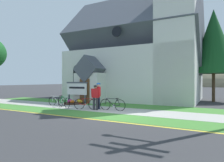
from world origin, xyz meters
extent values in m
plane|color=#333335|center=(0.00, 4.00, 0.00)|extent=(140.00, 140.00, 0.00)
cube|color=#A8A59E|center=(-2.16, 1.48, 0.01)|extent=(32.00, 2.48, 0.01)
cube|color=#427F33|center=(-2.16, -0.70, 0.00)|extent=(32.00, 1.89, 0.01)
cube|color=#427F33|center=(-2.16, 3.99, 0.00)|extent=(24.00, 2.54, 0.01)
cube|color=yellow|center=(-2.16, -1.80, 0.00)|extent=(28.00, 0.16, 0.01)
cube|color=silver|center=(-2.16, 9.53, 2.45)|extent=(12.52, 8.53, 4.90)
cube|color=#4C515B|center=(-2.16, 9.53, 6.73)|extent=(13.02, 8.69, 8.69)
cube|color=silver|center=(2.57, 6.79, 6.27)|extent=(3.06, 3.06, 12.55)
cube|color=silver|center=(-4.42, 4.46, 1.30)|extent=(2.40, 1.60, 2.60)
cube|color=#4C515B|center=(-4.42, 4.46, 2.95)|extent=(2.40, 1.80, 2.40)
cube|color=brown|center=(-4.42, 3.64, 1.05)|extent=(1.00, 0.06, 2.10)
cube|color=black|center=(-6.55, 5.23, 2.10)|extent=(0.76, 0.06, 1.90)
cone|color=black|center=(-6.55, 5.23, 3.05)|extent=(0.80, 0.06, 0.80)
cylinder|color=black|center=(-2.16, 5.23, 6.18)|extent=(0.90, 0.06, 0.90)
cube|color=#474C56|center=(-5.86, 3.35, 0.37)|extent=(0.12, 0.12, 0.73)
cube|color=#474C56|center=(-4.23, 3.45, 0.37)|extent=(0.12, 0.12, 0.73)
cube|color=white|center=(-5.04, 3.40, 1.22)|extent=(1.95, 0.20, 0.97)
cube|color=#474C56|center=(-5.04, 3.40, 1.76)|extent=(2.08, 0.25, 0.12)
cube|color=black|center=(-5.04, 3.35, 1.33)|extent=(1.56, 0.10, 0.16)
cylinder|color=#382319|center=(-5.04, 2.95, 0.05)|extent=(1.82, 1.82, 0.10)
ellipsoid|color=gold|center=(-4.43, 3.05, 0.22)|extent=(0.36, 0.36, 0.24)
ellipsoid|color=gold|center=(-4.98, 3.60, 0.22)|extent=(0.36, 0.36, 0.24)
ellipsoid|color=#CC338C|center=(-5.60, 3.21, 0.22)|extent=(0.36, 0.36, 0.24)
ellipsoid|color=#CC338C|center=(-5.28, 2.65, 0.22)|extent=(0.36, 0.36, 0.24)
ellipsoid|color=orange|center=(-4.93, 2.64, 0.22)|extent=(0.36, 0.36, 0.24)
torus|color=black|center=(-2.70, 0.68, 0.35)|extent=(0.70, 0.28, 0.73)
torus|color=black|center=(-1.76, 1.02, 0.35)|extent=(0.70, 0.28, 0.73)
cylinder|color=#A51E19|center=(-2.08, 0.90, 0.51)|extent=(0.52, 0.22, 0.46)
cylinder|color=#A51E19|center=(-2.19, 0.86, 0.73)|extent=(0.71, 0.29, 0.04)
cylinder|color=#A51E19|center=(-2.43, 0.78, 0.51)|extent=(0.25, 0.12, 0.45)
cylinder|color=#A51E19|center=(-2.51, 0.74, 0.32)|extent=(0.39, 0.17, 0.09)
cylinder|color=#A51E19|center=(-2.62, 0.71, 0.54)|extent=(0.21, 0.11, 0.40)
cylinder|color=#A51E19|center=(-1.80, 1.01, 0.54)|extent=(0.12, 0.07, 0.39)
ellipsoid|color=black|center=(-2.53, 0.74, 0.76)|extent=(0.25, 0.16, 0.05)
cylinder|color=silver|center=(-1.84, 0.99, 0.75)|extent=(0.42, 0.18, 0.03)
cylinder|color=silver|center=(-2.33, 0.81, 0.29)|extent=(0.18, 0.08, 0.18)
torus|color=black|center=(-4.70, 1.01, 0.36)|extent=(0.72, 0.30, 0.75)
torus|color=black|center=(-3.76, 0.66, 0.36)|extent=(0.72, 0.30, 0.75)
cylinder|color=#19723F|center=(-4.08, 0.78, 0.51)|extent=(0.52, 0.22, 0.44)
cylinder|color=#19723F|center=(-4.19, 0.82, 0.76)|extent=(0.71, 0.29, 0.11)
cylinder|color=#19723F|center=(-4.43, 0.91, 0.55)|extent=(0.25, 0.12, 0.50)
cylinder|color=#19723F|center=(-4.51, 0.94, 0.33)|extent=(0.39, 0.18, 0.09)
cylinder|color=#19723F|center=(-4.62, 0.98, 0.58)|extent=(0.21, 0.11, 0.45)
cylinder|color=#19723F|center=(-3.80, 0.68, 0.54)|extent=(0.12, 0.07, 0.37)
ellipsoid|color=black|center=(-4.53, 0.95, 0.82)|extent=(0.25, 0.16, 0.05)
cylinder|color=silver|center=(-3.84, 0.69, 0.74)|extent=(0.42, 0.18, 0.03)
cylinder|color=silver|center=(-4.33, 0.87, 0.30)|extent=(0.18, 0.08, 0.18)
torus|color=black|center=(0.04, 1.33, 0.36)|extent=(0.75, 0.08, 0.75)
torus|color=black|center=(-1.01, 1.27, 0.36)|extent=(0.75, 0.08, 0.75)
cylinder|color=black|center=(-0.66, 1.29, 0.53)|extent=(0.57, 0.07, 0.48)
cylinder|color=black|center=(-0.54, 1.30, 0.76)|extent=(0.78, 0.08, 0.04)
cylinder|color=black|center=(-0.27, 1.31, 0.53)|extent=(0.27, 0.05, 0.47)
cylinder|color=black|center=(-0.17, 1.32, 0.33)|extent=(0.43, 0.06, 0.09)
cylinder|color=black|center=(-0.06, 1.32, 0.55)|extent=(0.22, 0.05, 0.41)
cylinder|color=black|center=(-0.97, 1.27, 0.56)|extent=(0.12, 0.04, 0.41)
ellipsoid|color=black|center=(-0.15, 1.32, 0.78)|extent=(0.24, 0.09, 0.05)
cylinder|color=silver|center=(-0.93, 1.27, 0.78)|extent=(0.44, 0.05, 0.03)
cylinder|color=silver|center=(-0.38, 1.30, 0.30)|extent=(0.18, 0.03, 0.18)
torus|color=black|center=(-4.79, 1.30, 0.34)|extent=(0.71, 0.06, 0.71)
torus|color=black|center=(-5.78, 1.27, 0.34)|extent=(0.71, 0.06, 0.71)
cylinder|color=#B7B7BC|center=(-5.44, 1.28, 0.50)|extent=(0.54, 0.05, 0.45)
cylinder|color=#B7B7BC|center=(-5.33, 1.28, 0.72)|extent=(0.73, 0.06, 0.07)
cylinder|color=#B7B7BC|center=(-5.08, 1.29, 0.52)|extent=(0.25, 0.04, 0.47)
cylinder|color=#B7B7BC|center=(-4.99, 1.29, 0.31)|extent=(0.40, 0.05, 0.09)
cylinder|color=#B7B7BC|center=(-4.88, 1.30, 0.54)|extent=(0.21, 0.04, 0.42)
cylinder|color=#B7B7BC|center=(-5.74, 1.27, 0.52)|extent=(0.12, 0.04, 0.38)
ellipsoid|color=black|center=(-4.97, 1.29, 0.77)|extent=(0.24, 0.09, 0.05)
cylinder|color=silver|center=(-5.70, 1.27, 0.73)|extent=(0.44, 0.04, 0.03)
cylinder|color=silver|center=(-5.18, 1.29, 0.29)|extent=(0.18, 0.02, 0.18)
cylinder|color=#2D2D33|center=(-1.65, 0.87, 0.41)|extent=(0.15, 0.15, 0.82)
cylinder|color=#2D2D33|center=(-1.43, 0.90, 0.41)|extent=(0.15, 0.15, 0.82)
cube|color=red|center=(-1.54, 0.88, 1.11)|extent=(0.48, 0.27, 0.59)
sphere|color=#936B51|center=(-1.54, 0.88, 1.51)|extent=(0.21, 0.21, 0.21)
ellipsoid|color=black|center=(-1.54, 0.88, 1.57)|extent=(0.26, 0.29, 0.15)
cylinder|color=red|center=(-1.82, 0.88, 1.14)|extent=(0.09, 0.12, 0.54)
cylinder|color=red|center=(-1.26, 0.89, 1.14)|extent=(0.09, 0.14, 0.54)
cylinder|color=#191E38|center=(-1.67, 1.43, 0.44)|extent=(0.15, 0.15, 0.88)
cylinder|color=#191E38|center=(-1.51, 1.26, 0.44)|extent=(0.15, 0.15, 0.88)
cube|color=red|center=(-1.59, 1.35, 1.21)|extent=(0.48, 0.50, 0.64)
sphere|color=beige|center=(-1.59, 1.35, 1.64)|extent=(0.23, 0.23, 0.23)
ellipsoid|color=#1E59B2|center=(-1.59, 1.35, 1.70)|extent=(0.37, 0.37, 0.16)
cylinder|color=red|center=(-1.76, 1.59, 1.24)|extent=(0.09, 0.14, 0.59)
cylinder|color=red|center=(-1.42, 1.10, 1.24)|extent=(0.09, 0.13, 0.58)
cylinder|color=#4C3823|center=(5.24, 10.27, 1.30)|extent=(0.27, 0.27, 2.59)
cone|color=#14471E|center=(5.24, 10.27, 5.54)|extent=(3.97, 3.97, 5.89)
camera|label=1|loc=(5.54, -10.06, 1.95)|focal=31.68mm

